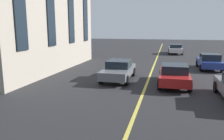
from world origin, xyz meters
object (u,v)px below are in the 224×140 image
Objects in this scene: car_grey_parked_b at (119,70)px; car_blue_oncoming at (209,62)px; car_red_near at (174,74)px; car_silver_trailing at (175,49)px.

car_blue_oncoming reaches higher than car_grey_parked_b.
car_blue_oncoming is at bearing -50.02° from car_grey_parked_b.
car_red_near is 3.88m from car_grey_parked_b.
car_blue_oncoming is at bearing -167.70° from car_silver_trailing.
car_red_near is 1.00× the size of car_silver_trailing.
car_silver_trailing is at bearing -13.96° from car_grey_parked_b.
car_grey_parked_b is at bearing 166.04° from car_silver_trailing.
car_red_near is at bearing 154.15° from car_blue_oncoming.
car_blue_oncoming reaches higher than car_red_near.
car_red_near is at bearing 178.17° from car_silver_trailing.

